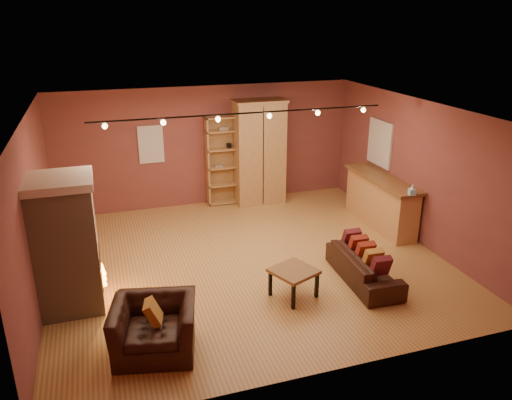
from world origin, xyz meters
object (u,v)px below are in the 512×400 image
object	(u,v)px
loveseat	(364,261)
coffee_table	(294,274)
bookcase	(224,159)
armchair	(154,320)
fireplace	(67,244)
armoire	(259,152)
bar_counter	(381,201)

from	to	relation	value
loveseat	coffee_table	bearing A→B (deg)	97.84
bookcase	armchair	distance (m)	5.79
fireplace	loveseat	distance (m)	4.81
loveseat	armchair	size ratio (longest dim) A/B	1.43
armoire	bar_counter	size ratio (longest dim) A/B	1.10
armoire	fireplace	bearing A→B (deg)	-140.04
fireplace	bookcase	size ratio (longest dim) A/B	1.00
armchair	armoire	bearing A→B (deg)	70.82
coffee_table	bookcase	bearing A→B (deg)	89.58
bookcase	coffee_table	size ratio (longest dim) A/B	2.54
coffee_table	bar_counter	bearing A→B (deg)	36.84
fireplace	coffee_table	xyz separation A→B (m)	(3.37, -0.81, -0.65)
armoire	armchair	world-z (taller)	armoire
bar_counter	armoire	bearing A→B (deg)	132.70
armoire	loveseat	distance (m)	4.35
bookcase	bar_counter	distance (m)	3.75
coffee_table	armoire	bearing A→B (deg)	78.97
bar_counter	fireplace	bearing A→B (deg)	-167.87
armchair	coffee_table	world-z (taller)	armchair
armoire	bar_counter	world-z (taller)	armoire
loveseat	coffee_table	xyz separation A→B (m)	(-1.34, -0.11, 0.05)
fireplace	bar_counter	bearing A→B (deg)	12.13
bookcase	armoire	distance (m)	0.85
bar_counter	coffee_table	world-z (taller)	bar_counter
fireplace	armoire	bearing A→B (deg)	39.96
bookcase	coffee_table	xyz separation A→B (m)	(-0.03, -4.55, -0.67)
fireplace	coffee_table	size ratio (longest dim) A/B	2.54
loveseat	fireplace	bearing A→B (deg)	84.68
bar_counter	bookcase	bearing A→B (deg)	139.81
armoire	bar_counter	bearing A→B (deg)	-47.30
bookcase	armchair	xyz separation A→B (m)	(-2.34, -5.26, -0.59)
armoire	coffee_table	distance (m)	4.50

